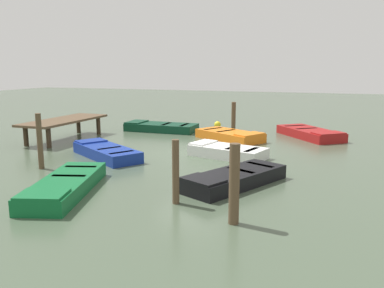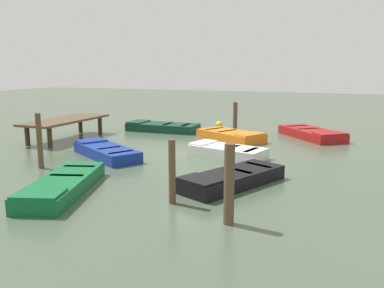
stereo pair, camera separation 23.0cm
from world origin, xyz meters
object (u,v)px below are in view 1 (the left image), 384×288
(rowboat_dark_green, at_px, (161,127))
(marker_buoy, at_px, (217,125))
(rowboat_white, at_px, (227,151))
(rowboat_green, at_px, (65,185))
(mooring_piling_far_right, at_px, (40,141))
(rowboat_red, at_px, (310,133))
(mooring_piling_mid_left, at_px, (234,116))
(rowboat_black, at_px, (234,178))
(rowboat_blue, at_px, (106,152))
(rowboat_orange, at_px, (230,135))
(dock_segment, at_px, (65,122))
(mooring_piling_near_right, at_px, (176,172))
(mooring_piling_mid_right, at_px, (234,184))

(rowboat_dark_green, height_order, marker_buoy, marker_buoy)
(rowboat_white, xyz_separation_m, marker_buoy, (6.05, 2.16, 0.07))
(rowboat_green, bearing_deg, mooring_piling_far_right, -145.81)
(mooring_piling_far_right, bearing_deg, rowboat_red, -40.72)
(rowboat_white, distance_m, mooring_piling_mid_left, 6.40)
(rowboat_black, bearing_deg, rowboat_green, -35.72)
(rowboat_red, bearing_deg, rowboat_blue, -82.87)
(rowboat_green, height_order, rowboat_red, same)
(rowboat_black, relative_size, rowboat_orange, 1.03)
(rowboat_red, height_order, mooring_piling_far_right, mooring_piling_far_right)
(rowboat_black, xyz_separation_m, rowboat_orange, (6.96, 1.95, 0.00))
(dock_segment, bearing_deg, mooring_piling_far_right, -150.83)
(rowboat_orange, bearing_deg, dock_segment, -130.67)
(rowboat_blue, height_order, rowboat_red, same)
(dock_segment, distance_m, marker_buoy, 7.75)
(rowboat_black, bearing_deg, rowboat_red, -163.92)
(dock_segment, height_order, rowboat_orange, dock_segment)
(mooring_piling_far_right, bearing_deg, rowboat_orange, -31.79)
(rowboat_orange, relative_size, rowboat_red, 0.93)
(rowboat_white, distance_m, rowboat_orange, 3.55)
(rowboat_red, bearing_deg, rowboat_black, -47.92)
(rowboat_green, xyz_separation_m, rowboat_red, (11.12, -5.51, 0.00))
(rowboat_blue, distance_m, mooring_piling_mid_left, 8.36)
(rowboat_green, bearing_deg, rowboat_dark_green, 173.48)
(marker_buoy, bearing_deg, mooring_piling_near_right, -168.52)
(dock_segment, relative_size, rowboat_orange, 1.34)
(rowboat_black, relative_size, rowboat_dark_green, 0.97)
(rowboat_dark_green, bearing_deg, rowboat_black, 125.65)
(mooring_piling_near_right, relative_size, marker_buoy, 3.33)
(rowboat_green, height_order, mooring_piling_far_right, mooring_piling_far_right)
(mooring_piling_mid_right, bearing_deg, rowboat_red, -3.85)
(mooring_piling_near_right, xyz_separation_m, mooring_piling_far_right, (1.67, 5.48, 0.12))
(rowboat_blue, bearing_deg, mooring_piling_mid_right, 174.60)
(rowboat_green, distance_m, mooring_piling_near_right, 3.14)
(mooring_piling_far_right, relative_size, marker_buoy, 3.82)
(mooring_piling_near_right, bearing_deg, rowboat_blue, 48.65)
(dock_segment, xyz_separation_m, rowboat_blue, (-2.57, -3.77, -0.61))
(rowboat_green, distance_m, marker_buoy, 11.80)
(rowboat_orange, xyz_separation_m, mooring_piling_far_right, (-7.27, 4.50, 0.70))
(rowboat_green, bearing_deg, mooring_piling_mid_left, 155.46)
(rowboat_white, bearing_deg, rowboat_green, 78.36)
(rowboat_blue, distance_m, rowboat_orange, 6.11)
(rowboat_orange, bearing_deg, rowboat_white, -46.85)
(rowboat_white, distance_m, mooring_piling_far_right, 6.56)
(rowboat_blue, bearing_deg, dock_segment, -2.23)
(mooring_piling_far_right, bearing_deg, rowboat_blue, -26.48)
(dock_segment, relative_size, rowboat_green, 1.19)
(rowboat_red, bearing_deg, marker_buoy, -136.52)
(rowboat_black, xyz_separation_m, rowboat_blue, (1.88, 5.36, -0.00))
(rowboat_white, bearing_deg, mooring_piling_mid_left, -62.65)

